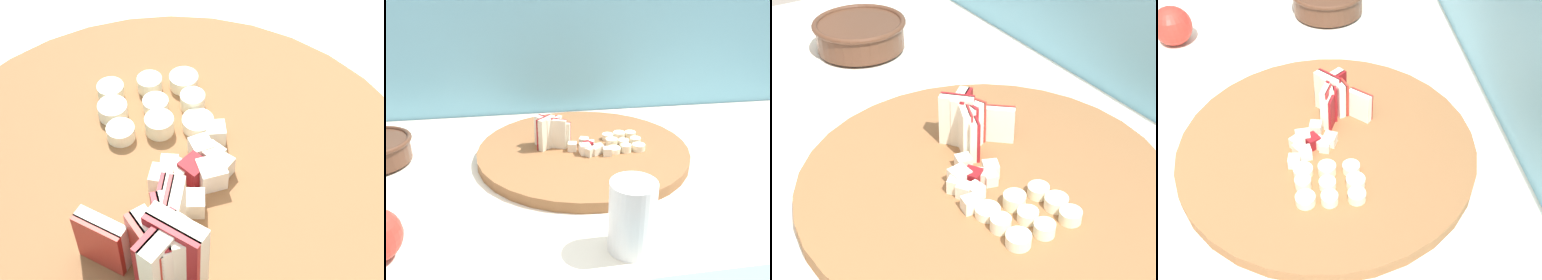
# 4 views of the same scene
# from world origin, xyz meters

# --- Properties ---
(tile_backsplash) EXTENTS (2.40, 0.04, 1.49)m
(tile_backsplash) POSITION_xyz_m (0.00, 0.38, 0.74)
(tile_backsplash) COLOR #6BADC6
(tile_backsplash) RESTS_ON ground
(cutting_board) EXTENTS (0.45, 0.45, 0.02)m
(cutting_board) POSITION_xyz_m (0.02, 0.07, 0.90)
(cutting_board) COLOR brown
(cutting_board) RESTS_ON tiled_countertop
(apple_wedge_fan) EXTENTS (0.08, 0.09, 0.07)m
(apple_wedge_fan) POSITION_xyz_m (-0.05, 0.09, 0.94)
(apple_wedge_fan) COLOR maroon
(apple_wedge_fan) RESTS_ON cutting_board
(apple_dice_pile) EXTENTS (0.09, 0.08, 0.02)m
(apple_dice_pile) POSITION_xyz_m (0.02, 0.05, 0.92)
(apple_dice_pile) COLOR #EFE5CC
(apple_dice_pile) RESTS_ON cutting_board
(banana_slice_rows) EXTENTS (0.08, 0.10, 0.02)m
(banana_slice_rows) POSITION_xyz_m (0.10, 0.07, 0.92)
(banana_slice_rows) COLOR white
(banana_slice_rows) RESTS_ON cutting_board
(whole_apple) EXTENTS (0.08, 0.08, 0.08)m
(whole_apple) POSITION_xyz_m (-0.33, -0.21, 0.93)
(whole_apple) COLOR #B22D23
(whole_apple) RESTS_ON tiled_countertop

